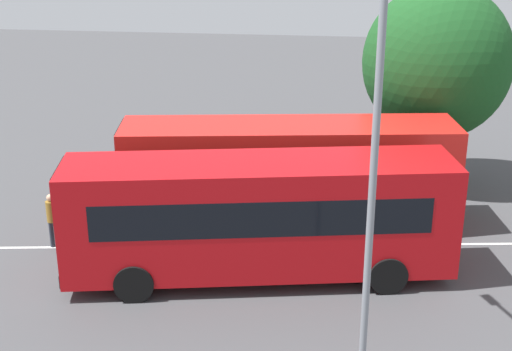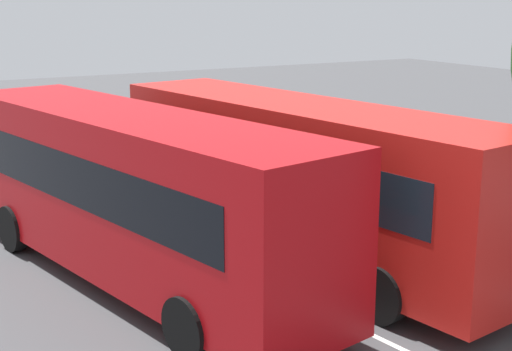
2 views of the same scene
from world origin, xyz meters
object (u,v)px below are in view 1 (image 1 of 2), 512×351
at_px(bus_center_left, 258,215).
at_px(bus_far_left, 288,171).
at_px(street_lamp, 368,160).
at_px(pedestrian, 52,216).
at_px(depot_tree, 437,63).

bearing_deg(bus_center_left, bus_far_left, -108.74).
relative_size(bus_far_left, street_lamp, 1.25).
height_order(pedestrian, depot_tree, depot_tree).
relative_size(pedestrian, street_lamp, 0.20).
distance_m(bus_far_left, street_lamp, 8.51).
bearing_deg(street_lamp, depot_tree, -36.32).
height_order(bus_far_left, street_lamp, street_lamp).
bearing_deg(bus_far_left, pedestrian, 10.84).
distance_m(pedestrian, depot_tree, 14.25).
xyz_separation_m(bus_center_left, depot_tree, (-5.42, -8.13, 2.72)).
distance_m(bus_far_left, depot_tree, 7.18).
relative_size(bus_center_left, street_lamp, 1.25).
height_order(bus_far_left, pedestrian, bus_far_left).
distance_m(street_lamp, depot_tree, 12.36).
distance_m(bus_center_left, depot_tree, 10.14).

